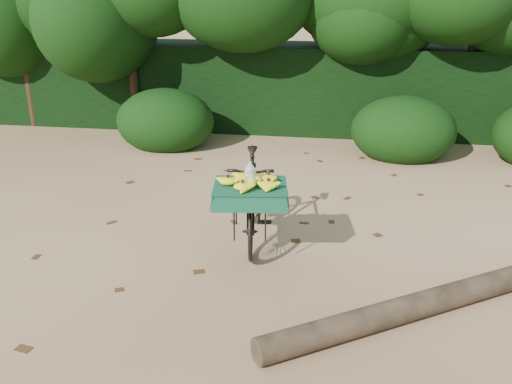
# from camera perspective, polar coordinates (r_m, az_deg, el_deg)

# --- Properties ---
(ground) EXTENTS (80.00, 80.00, 0.00)m
(ground) POSITION_cam_1_polar(r_m,az_deg,el_deg) (6.33, 4.48, -6.91)
(ground) COLOR tan
(ground) RESTS_ON ground
(vendor_bicycle) EXTENTS (0.92, 1.92, 1.11)m
(vendor_bicycle) POSITION_cam_1_polar(r_m,az_deg,el_deg) (6.53, -0.46, -0.51)
(vendor_bicycle) COLOR black
(vendor_bicycle) RESTS_ON ground
(fallen_log) EXTENTS (2.96, 2.12, 0.25)m
(fallen_log) POSITION_cam_1_polar(r_m,az_deg,el_deg) (5.45, 16.89, -11.29)
(fallen_log) COLOR brown
(fallen_log) RESTS_ON ground
(hedge_backdrop) EXTENTS (26.00, 1.80, 1.80)m
(hedge_backdrop) POSITION_cam_1_polar(r_m,az_deg,el_deg) (12.08, 7.37, 10.84)
(hedge_backdrop) COLOR black
(hedge_backdrop) RESTS_ON ground
(tree_row) EXTENTS (14.50, 2.00, 4.00)m
(tree_row) POSITION_cam_1_polar(r_m,az_deg,el_deg) (11.19, 3.99, 15.87)
(tree_row) COLOR black
(tree_row) RESTS_ON ground
(bush_clumps) EXTENTS (8.80, 1.70, 0.90)m
(bush_clumps) POSITION_cam_1_polar(r_m,az_deg,el_deg) (10.21, 9.58, 6.34)
(bush_clumps) COLOR black
(bush_clumps) RESTS_ON ground
(leaf_litter) EXTENTS (7.00, 7.30, 0.01)m
(leaf_litter) POSITION_cam_1_polar(r_m,az_deg,el_deg) (6.91, 4.98, -4.41)
(leaf_litter) COLOR #442A12
(leaf_litter) RESTS_ON ground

